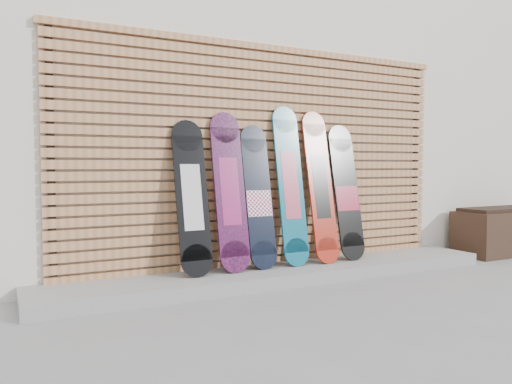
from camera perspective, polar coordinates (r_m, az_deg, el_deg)
ground at (r=4.41m, az=9.26°, el=-11.43°), size 80.00×80.00×0.00m
building at (r=7.60m, az=-3.57°, el=8.30°), size 12.00×5.00×3.60m
concrete_step at (r=4.87m, az=2.98°, el=-9.29°), size 4.60×0.70×0.12m
slat_wall at (r=5.01m, az=1.33°, el=4.27°), size 4.26×0.08×2.29m
planter_box at (r=6.95m, az=26.38°, el=-4.02°), size 1.29×0.54×0.58m
snowboard_0 at (r=4.49m, az=-7.35°, el=-0.60°), size 0.29×0.32×1.40m
snowboard_1 at (r=4.63m, az=-3.02°, el=0.08°), size 0.30×0.31×1.49m
snowboard_2 at (r=4.77m, az=0.28°, el=-0.61°), size 0.27×0.30×1.38m
snowboard_3 at (r=4.94m, az=3.95°, el=0.79°), size 0.28×0.31×1.58m
snowboard_4 at (r=5.11m, az=7.36°, el=0.65°), size 0.27×0.34×1.54m
snowboard_5 at (r=5.32m, az=10.28°, el=-0.08°), size 0.30×0.32×1.41m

